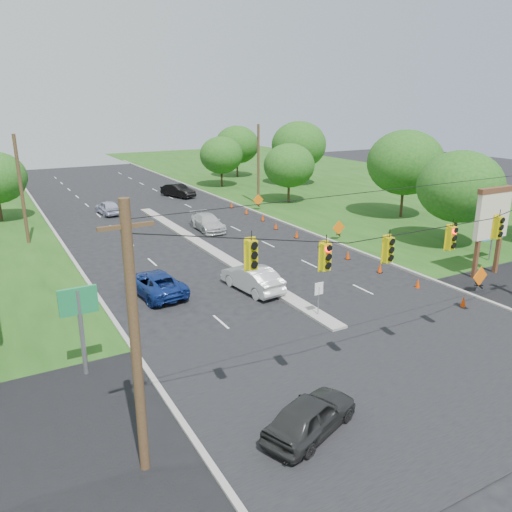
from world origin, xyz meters
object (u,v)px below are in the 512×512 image
black_sedan (310,415)px  white_sedan (252,278)px  pylon_sign (492,218)px  blue_pickup (155,283)px

black_sedan → white_sedan: bearing=-41.6°
pylon_sign → black_sedan: pylon_sign is taller
pylon_sign → black_sedan: (-20.51, -8.29, -3.27)m
white_sedan → blue_pickup: 6.03m
black_sedan → white_sedan: size_ratio=0.87×
pylon_sign → white_sedan: 16.70m
black_sedan → blue_pickup: bearing=-19.1°
pylon_sign → white_sedan: size_ratio=1.25×
black_sedan → blue_pickup: blue_pickup is taller
blue_pickup → black_sedan: bearing=86.4°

